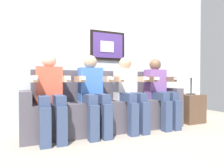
{
  "coord_description": "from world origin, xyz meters",
  "views": [
    {
      "loc": [
        -1.16,
        -2.42,
        0.75
      ],
      "look_at": [
        0.0,
        0.15,
        0.7
      ],
      "focal_mm": 31.58,
      "sensor_mm": 36.0,
      "label": 1
    }
  ],
  "objects": [
    {
      "name": "couch",
      "position": [
        0.0,
        0.33,
        0.31
      ],
      "size": [
        2.42,
        0.58,
        0.9
      ],
      "color": "#514C56",
      "rests_on": "ground_plane"
    },
    {
      "name": "person_right_center",
      "position": [
        0.28,
        0.16,
        0.61
      ],
      "size": [
        0.46,
        0.56,
        1.11
      ],
      "color": "white",
      "rests_on": "ground_plane"
    },
    {
      "name": "person_left_center",
      "position": [
        -0.28,
        0.16,
        0.61
      ],
      "size": [
        0.46,
        0.56,
        1.11
      ],
      "color": "#3F72CC",
      "rests_on": "ground_plane"
    },
    {
      "name": "person_leftmost",
      "position": [
        -0.85,
        0.16,
        0.61
      ],
      "size": [
        0.46,
        0.56,
        1.11
      ],
      "color": "#D8593F",
      "rests_on": "ground_plane"
    },
    {
      "name": "spare_remote_on_table",
      "position": [
        1.62,
        0.12,
        0.51
      ],
      "size": [
        0.04,
        0.13,
        0.02
      ],
      "primitive_type": "cube",
      "color": "white",
      "rests_on": "side_table_right"
    },
    {
      "name": "table_lamp",
      "position": [
        1.56,
        0.18,
        0.86
      ],
      "size": [
        0.22,
        0.22,
        0.46
      ],
      "color": "#333338",
      "rests_on": "side_table_right"
    },
    {
      "name": "ground_plane",
      "position": [
        0.0,
        0.0,
        0.0
      ],
      "size": [
        6.26,
        6.26,
        0.0
      ],
      "primitive_type": "plane",
      "color": "#9E9384"
    },
    {
      "name": "person_rightmost",
      "position": [
        0.85,
        0.16,
        0.61
      ],
      "size": [
        0.46,
        0.56,
        1.11
      ],
      "color": "#8C59A5",
      "rests_on": "ground_plane"
    },
    {
      "name": "side_table_right",
      "position": [
        1.56,
        0.22,
        0.25
      ],
      "size": [
        0.4,
        0.4,
        0.5
      ],
      "color": "brown",
      "rests_on": "ground_plane"
    },
    {
      "name": "back_wall_assembly",
      "position": [
        0.0,
        0.76,
        1.3
      ],
      "size": [
        4.82,
        0.1,
        2.6
      ],
      "color": "silver",
      "rests_on": "ground_plane"
    }
  ]
}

